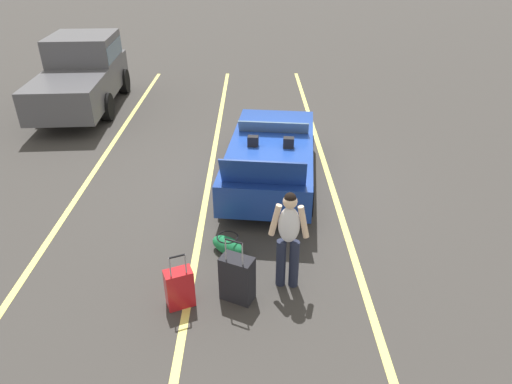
{
  "coord_description": "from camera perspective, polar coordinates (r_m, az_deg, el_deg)",
  "views": [
    {
      "loc": [
        -8.88,
        0.4,
        4.79
      ],
      "look_at": [
        -1.77,
        0.34,
        0.75
      ],
      "focal_mm": 31.89,
      "sensor_mm": 36.0,
      "label": 1
    }
  ],
  "objects": [
    {
      "name": "lot_line_near",
      "position": [
        10.23,
        9.28,
        1.29
      ],
      "size": [
        18.0,
        0.12,
        0.01
      ],
      "primitive_type": "cube",
      "color": "#EAE066",
      "rests_on": "ground_plane"
    },
    {
      "name": "duffel_bag",
      "position": [
        7.83,
        -3.56,
        -6.7
      ],
      "size": [
        0.63,
        0.69,
        0.34
      ],
      "rotation": [
        0.0,
        0.0,
        4.06
      ],
      "color": "#19723F",
      "rests_on": "ground_plane"
    },
    {
      "name": "suitcase_medium_bright",
      "position": [
        6.84,
        -9.58,
        -11.8
      ],
      "size": [
        0.37,
        0.46,
        0.95
      ],
      "rotation": [
        0.0,
        0.0,
        0.39
      ],
      "color": "red",
      "rests_on": "ground_plane"
    },
    {
      "name": "traveler_person",
      "position": [
        6.73,
        4.11,
        -5.47
      ],
      "size": [
        0.26,
        0.61,
        1.65
      ],
      "rotation": [
        0.0,
        0.0,
        -0.13
      ],
      "color": "#1E2338",
      "rests_on": "ground_plane"
    },
    {
      "name": "ground_plane",
      "position": [
        10.09,
        1.86,
        1.28
      ],
      "size": [
        80.0,
        80.0,
        0.0
      ],
      "primitive_type": "plane",
      "color": "#383533"
    },
    {
      "name": "suitcase_large_black",
      "position": [
        6.82,
        -2.35,
        -10.78
      ],
      "size": [
        0.46,
        0.55,
        1.11
      ],
      "rotation": [
        0.0,
        0.0,
        5.84
      ],
      "color": "black",
      "rests_on": "ground_plane"
    },
    {
      "name": "parked_pickup_truck_near",
      "position": [
        15.48,
        -20.9,
        13.99
      ],
      "size": [
        5.1,
        2.28,
        2.1
      ],
      "rotation": [
        0.0,
        0.0,
        0.06
      ],
      "color": "#4C4C51",
      "rests_on": "ground_plane"
    },
    {
      "name": "lot_line_mid",
      "position": [
        10.13,
        -5.95,
        1.24
      ],
      "size": [
        18.0,
        0.12,
        0.01
      ],
      "primitive_type": "cube",
      "color": "#EAE066",
      "rests_on": "ground_plane"
    },
    {
      "name": "lot_line_far",
      "position": [
        10.74,
        -20.45,
        1.12
      ],
      "size": [
        18.0,
        0.12,
        0.01
      ],
      "primitive_type": "cube",
      "color": "#EAE066",
      "rests_on": "ground_plane"
    },
    {
      "name": "convertible_car",
      "position": [
        10.01,
        2.0,
        4.8
      ],
      "size": [
        4.35,
        2.22,
        1.51
      ],
      "rotation": [
        0.0,
        0.0,
        -0.11
      ],
      "color": "navy",
      "rests_on": "ground_plane"
    }
  ]
}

